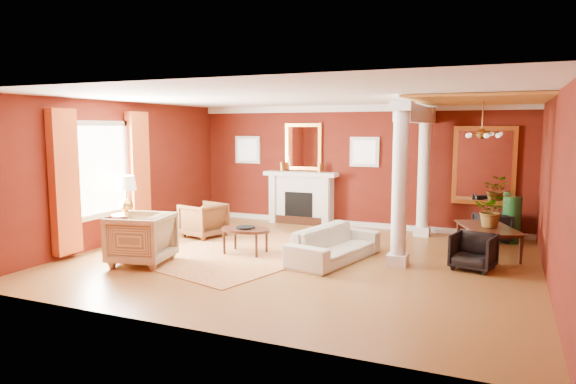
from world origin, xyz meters
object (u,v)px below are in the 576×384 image
at_px(coffee_table, 245,231).
at_px(side_table, 126,200).
at_px(dining_table, 489,233).
at_px(armchair_stripe, 141,236).
at_px(armchair_leopard, 203,218).
at_px(sofa, 335,238).

distance_m(coffee_table, side_table, 2.49).
bearing_deg(coffee_table, dining_table, 22.53).
xyz_separation_m(armchair_stripe, coffee_table, (1.33, 1.36, -0.05)).
bearing_deg(side_table, dining_table, 18.51).
xyz_separation_m(coffee_table, side_table, (-2.40, -0.47, 0.52)).
relative_size(armchair_stripe, coffee_table, 1.02).
relative_size(armchair_leopard, side_table, 0.58).
xyz_separation_m(sofa, dining_table, (2.52, 1.56, 0.02)).
relative_size(sofa, side_table, 1.43).
bearing_deg(coffee_table, side_table, -169.02).
xyz_separation_m(armchair_stripe, dining_table, (5.54, 3.11, -0.07)).
distance_m(coffee_table, dining_table, 4.57).
bearing_deg(armchair_leopard, side_table, -15.12).
bearing_deg(coffee_table, armchair_leopard, 147.79).
bearing_deg(armchair_leopard, armchair_stripe, 20.82).
xyz_separation_m(armchair_leopard, side_table, (-0.85, -1.44, 0.54)).
distance_m(sofa, coffee_table, 1.71).
distance_m(armchair_leopard, armchair_stripe, 2.35).
bearing_deg(coffee_table, sofa, 6.30).
bearing_deg(dining_table, coffee_table, 91.33).
relative_size(armchair_stripe, dining_table, 0.66).
height_order(armchair_leopard, armchair_stripe, armchair_stripe).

